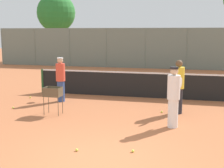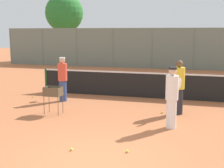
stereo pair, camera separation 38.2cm
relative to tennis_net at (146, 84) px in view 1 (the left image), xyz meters
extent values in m
plane|color=#B7663D|center=(0.00, -6.76, -0.56)|extent=(80.00, 80.00, 0.00)
cylinder|color=#26592D|center=(-4.70, 0.00, -0.02)|extent=(0.10, 0.10, 1.07)
cube|color=black|center=(0.00, 0.00, -0.05)|extent=(9.41, 0.01, 1.01)
cube|color=white|center=(0.00, 0.00, 0.48)|extent=(9.41, 0.02, 0.06)
cylinder|color=slate|center=(-13.61, 10.56, 0.95)|extent=(0.08, 0.08, 3.01)
cylinder|color=slate|center=(-10.58, 10.56, 0.95)|extent=(0.08, 0.08, 3.01)
cylinder|color=slate|center=(-7.56, 10.56, 0.95)|extent=(0.08, 0.08, 3.01)
cylinder|color=slate|center=(-4.54, 10.56, 0.95)|extent=(0.08, 0.08, 3.01)
cylinder|color=slate|center=(-1.51, 10.56, 0.95)|extent=(0.08, 0.08, 3.01)
cylinder|color=slate|center=(1.51, 10.56, 0.95)|extent=(0.08, 0.08, 3.01)
cube|color=slate|center=(0.00, 10.56, 0.95)|extent=(27.22, 0.01, 3.01)
cylinder|color=brown|center=(-10.79, 15.48, 1.15)|extent=(0.38, 0.38, 3.42)
sphere|color=#28722D|center=(-10.79, 15.48, 3.95)|extent=(3.65, 3.65, 3.65)
cylinder|color=#26262D|center=(1.39, -2.27, -0.13)|extent=(0.30, 0.30, 0.86)
cylinder|color=yellow|center=(1.39, -2.27, 0.66)|extent=(0.38, 0.38, 0.72)
sphere|color=brown|center=(1.39, -2.27, 1.13)|extent=(0.23, 0.23, 0.23)
cylinder|color=black|center=(1.31, -2.63, 0.48)|extent=(0.06, 0.15, 0.27)
ellipsoid|color=silver|center=(1.27, -2.81, 0.70)|extent=(0.12, 0.39, 0.43)
cylinder|color=#334C8C|center=(-3.16, -1.53, -0.15)|extent=(0.29, 0.29, 0.82)
cylinder|color=#E54C38|center=(-3.16, -1.53, 0.61)|extent=(0.36, 0.36, 0.68)
sphere|color=#DBB28C|center=(-3.16, -1.53, 1.06)|extent=(0.22, 0.22, 0.22)
cylinder|color=white|center=(-3.16, -1.53, 1.15)|extent=(0.23, 0.23, 0.06)
cylinder|color=black|center=(-3.32, -1.21, 0.43)|extent=(0.09, 0.14, 0.27)
ellipsoid|color=silver|center=(-3.40, -1.05, 0.65)|extent=(0.21, 0.37, 0.43)
cylinder|color=white|center=(1.32, -3.89, -0.14)|extent=(0.29, 0.29, 0.83)
cylinder|color=white|center=(1.32, -3.89, 0.61)|extent=(0.36, 0.36, 0.69)
sphere|color=#DBB28C|center=(1.32, -3.89, 1.07)|extent=(0.22, 0.22, 0.22)
cylinder|color=black|center=(1.32, -3.89, 1.17)|extent=(0.24, 0.24, 0.06)
cylinder|color=black|center=(1.43, -3.55, 0.44)|extent=(0.07, 0.15, 0.27)
ellipsoid|color=silver|center=(1.48, -3.38, 0.66)|extent=(0.15, 0.39, 0.43)
cylinder|color=brown|center=(-2.88, -3.61, -0.25)|extent=(0.02, 0.02, 0.62)
cylinder|color=brown|center=(-2.37, -3.61, -0.25)|extent=(0.02, 0.02, 0.62)
cylinder|color=brown|center=(-2.88, -3.25, -0.25)|extent=(0.02, 0.02, 0.62)
cylinder|color=brown|center=(-2.37, -3.25, -0.25)|extent=(0.02, 0.02, 0.62)
cube|color=brown|center=(-2.62, -3.43, 0.07)|extent=(0.55, 0.40, 0.01)
cube|color=brown|center=(-2.62, -3.63, 0.21)|extent=(0.55, 0.01, 0.30)
cube|color=brown|center=(-2.62, -3.23, 0.21)|extent=(0.55, 0.01, 0.30)
cube|color=brown|center=(-2.90, -3.43, 0.21)|extent=(0.01, 0.40, 0.30)
cube|color=brown|center=(-2.35, -3.43, 0.21)|extent=(0.01, 0.40, 0.30)
sphere|color=#D1E54C|center=(-2.45, -3.56, 0.16)|extent=(0.07, 0.07, 0.07)
sphere|color=#D1E54C|center=(-2.65, -3.44, 0.16)|extent=(0.07, 0.07, 0.07)
sphere|color=#D1E54C|center=(-2.82, -3.37, 0.11)|extent=(0.07, 0.07, 0.07)
sphere|color=#D1E54C|center=(-2.75, -3.38, 0.16)|extent=(0.07, 0.07, 0.07)
sphere|color=#D1E54C|center=(-2.57, -3.56, 0.11)|extent=(0.07, 0.07, 0.07)
sphere|color=#D1E54C|center=(-2.65, -3.33, 0.11)|extent=(0.07, 0.07, 0.07)
sphere|color=#D1E54C|center=(-2.54, -3.53, 0.11)|extent=(0.07, 0.07, 0.07)
sphere|color=#D1E54C|center=(-2.57, -3.31, 0.16)|extent=(0.07, 0.07, 0.07)
sphere|color=#D1E54C|center=(-2.78, -3.36, 0.16)|extent=(0.07, 0.07, 0.07)
sphere|color=#D1E54C|center=(-2.65, -3.38, 0.11)|extent=(0.07, 0.07, 0.07)
sphere|color=#D1E54C|center=(-2.50, -3.37, 0.11)|extent=(0.07, 0.07, 0.07)
sphere|color=#D1E54C|center=(-2.71, -3.54, 0.16)|extent=(0.07, 0.07, 0.07)
sphere|color=#D1E54C|center=(-2.79, -3.39, 0.11)|extent=(0.07, 0.07, 0.07)
sphere|color=#D1E54C|center=(0.87, -2.35, -0.52)|extent=(0.07, 0.07, 0.07)
sphere|color=#D1E54C|center=(-4.66, -1.25, -0.52)|extent=(0.07, 0.07, 0.07)
sphere|color=#D1E54C|center=(-4.36, -3.05, -0.52)|extent=(0.07, 0.07, 0.07)
sphere|color=#D1E54C|center=(-0.73, -6.31, -0.52)|extent=(0.07, 0.07, 0.07)
sphere|color=#D1E54C|center=(0.54, -6.06, -0.52)|extent=(0.07, 0.07, 0.07)
cube|color=white|center=(-6.05, 15.22, -0.11)|extent=(4.20, 1.70, 0.90)
cube|color=#33383D|center=(-6.25, 15.22, 0.69)|extent=(2.20, 1.50, 0.70)
camera|label=1|loc=(1.71, -12.76, 2.17)|focal=50.00mm
camera|label=2|loc=(2.08, -12.66, 2.17)|focal=50.00mm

